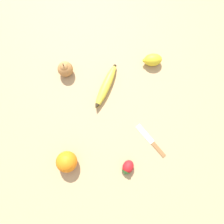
{
  "coord_description": "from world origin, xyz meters",
  "views": [
    {
      "loc": [
        -0.23,
        0.03,
        0.92
      ],
      "look_at": [
        -0.01,
        0.02,
        0.03
      ],
      "focal_mm": 35.0,
      "sensor_mm": 36.0,
      "label": 1
    }
  ],
  "objects_px": {
    "banana": "(106,87)",
    "orange": "(67,162)",
    "paring_knife": "(152,142)",
    "lemon": "(153,60)",
    "pear": "(65,69)",
    "strawberry": "(128,168)"
  },
  "relations": [
    {
      "from": "banana",
      "to": "orange",
      "type": "height_order",
      "value": "orange"
    },
    {
      "from": "banana",
      "to": "paring_knife",
      "type": "xyz_separation_m",
      "value": [
        -0.25,
        -0.18,
        -0.02
      ]
    },
    {
      "from": "lemon",
      "to": "pear",
      "type": "bearing_deg",
      "value": 93.74
    },
    {
      "from": "banana",
      "to": "lemon",
      "type": "distance_m",
      "value": 0.24
    },
    {
      "from": "pear",
      "to": "paring_knife",
      "type": "distance_m",
      "value": 0.49
    },
    {
      "from": "orange",
      "to": "pear",
      "type": "relative_size",
      "value": 0.99
    },
    {
      "from": "lemon",
      "to": "paring_knife",
      "type": "height_order",
      "value": "lemon"
    },
    {
      "from": "banana",
      "to": "strawberry",
      "type": "xyz_separation_m",
      "value": [
        -0.35,
        -0.07,
        0.0
      ]
    },
    {
      "from": "banana",
      "to": "strawberry",
      "type": "height_order",
      "value": "strawberry"
    },
    {
      "from": "banana",
      "to": "orange",
      "type": "bearing_deg",
      "value": -2.45
    },
    {
      "from": "banana",
      "to": "pear",
      "type": "height_order",
      "value": "pear"
    },
    {
      "from": "orange",
      "to": "lemon",
      "type": "xyz_separation_m",
      "value": [
        0.42,
        -0.39,
        -0.01
      ]
    },
    {
      "from": "orange",
      "to": "strawberry",
      "type": "height_order",
      "value": "orange"
    },
    {
      "from": "pear",
      "to": "lemon",
      "type": "xyz_separation_m",
      "value": [
        0.03,
        -0.39,
        -0.01
      ]
    },
    {
      "from": "orange",
      "to": "strawberry",
      "type": "distance_m",
      "value": 0.24
    },
    {
      "from": "banana",
      "to": "paring_knife",
      "type": "bearing_deg",
      "value": 61.79
    },
    {
      "from": "orange",
      "to": "strawberry",
      "type": "xyz_separation_m",
      "value": [
        -0.04,
        -0.24,
        -0.02
      ]
    },
    {
      "from": "lemon",
      "to": "paring_knife",
      "type": "bearing_deg",
      "value": 174.38
    },
    {
      "from": "strawberry",
      "to": "paring_knife",
      "type": "xyz_separation_m",
      "value": [
        0.1,
        -0.11,
        -0.02
      ]
    },
    {
      "from": "strawberry",
      "to": "lemon",
      "type": "bearing_deg",
      "value": -167.37
    },
    {
      "from": "strawberry",
      "to": "pear",
      "type": "bearing_deg",
      "value": -120.55
    },
    {
      "from": "pear",
      "to": "strawberry",
      "type": "bearing_deg",
      "value": -150.85
    }
  ]
}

